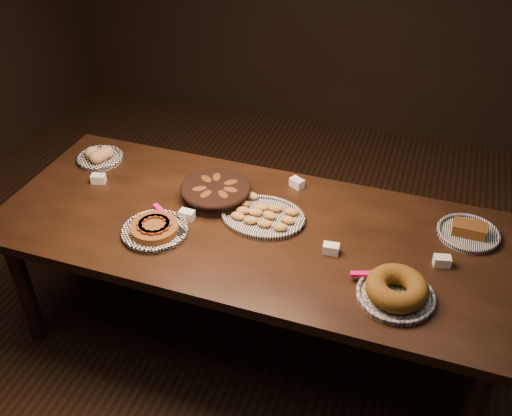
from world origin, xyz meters
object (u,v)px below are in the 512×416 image
(buffet_table, at_px, (251,238))
(madeleine_platter, at_px, (263,216))
(apple_tart_plate, at_px, (155,229))
(bundt_cake_plate, at_px, (396,290))

(buffet_table, bearing_deg, madeleine_platter, 63.55)
(apple_tart_plate, distance_m, bundt_cake_plate, 1.09)
(apple_tart_plate, xyz_separation_m, madeleine_platter, (0.43, 0.26, -0.00))
(madeleine_platter, height_order, bundt_cake_plate, bundt_cake_plate)
(bundt_cake_plate, bearing_deg, madeleine_platter, 136.09)
(buffet_table, xyz_separation_m, bundt_cake_plate, (0.70, -0.25, 0.11))
(buffet_table, xyz_separation_m, madeleine_platter, (0.03, 0.07, 0.09))
(buffet_table, relative_size, madeleine_platter, 6.08)
(buffet_table, height_order, apple_tart_plate, apple_tart_plate)
(apple_tart_plate, relative_size, madeleine_platter, 0.81)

